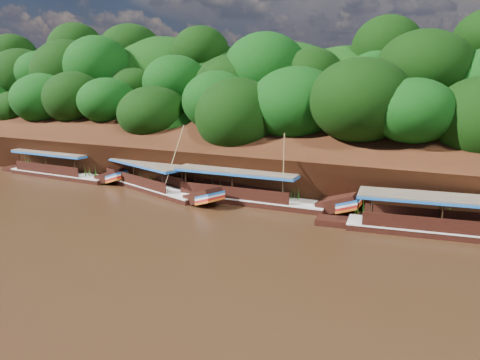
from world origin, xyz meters
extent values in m
plane|color=black|center=(0.00, 0.00, 0.00)|extent=(160.00, 160.00, 0.00)
cube|color=black|center=(0.00, 16.00, 3.50)|extent=(120.00, 16.12, 13.64)
cube|color=black|center=(0.00, 26.00, 0.00)|extent=(120.00, 24.00, 12.00)
ellipsoid|color=#103709|center=(-36.00, 14.00, 3.20)|extent=(16.00, 8.00, 6.00)
ellipsoid|color=#103709|center=(-30.00, 22.00, 9.00)|extent=(20.00, 10.00, 8.00)
ellipsoid|color=#103709|center=(-6.00, 15.00, 3.50)|extent=(18.00, 8.00, 6.40)
ellipsoid|color=#103709|center=(0.00, 23.00, 9.20)|extent=(24.00, 11.00, 8.40)
cube|color=black|center=(12.96, 6.77, 0.00)|extent=(13.28, 3.93, 0.92)
cube|color=silver|center=(12.96, 6.77, 0.44)|extent=(13.29, 4.00, 0.10)
cube|color=brown|center=(12.15, 6.66, 2.47)|extent=(10.51, 3.90, 0.12)
cube|color=#1B5CB3|center=(12.15, 6.66, 2.34)|extent=(10.51, 3.90, 0.18)
cube|color=black|center=(-2.22, 8.25, 0.00)|extent=(13.03, 2.77, 0.97)
cube|color=silver|center=(-2.22, 8.25, 0.46)|extent=(13.03, 2.84, 0.11)
cube|color=black|center=(5.07, 8.47, 0.76)|extent=(3.13, 1.88, 1.83)
cube|color=#1B5CB3|center=(5.88, 8.50, 1.08)|extent=(1.65, 1.90, 0.66)
cube|color=red|center=(5.88, 8.50, 0.71)|extent=(1.65, 1.90, 0.66)
cube|color=brown|center=(-3.03, 8.23, 2.60)|extent=(10.23, 3.04, 0.13)
cube|color=#1B5CB3|center=(-3.03, 8.23, 2.47)|extent=(10.23, 3.04, 0.19)
cylinder|color=tan|center=(1.04, 7.70, 3.25)|extent=(0.68, 1.52, 5.32)
cube|color=black|center=(-12.01, 8.41, 0.00)|extent=(13.23, 6.42, 0.90)
cube|color=silver|center=(-12.01, 8.41, 0.43)|extent=(13.26, 6.49, 0.10)
cube|color=black|center=(-4.98, 5.97, 0.70)|extent=(3.48, 2.58, 1.78)
cube|color=#1B5CB3|center=(-4.19, 5.70, 1.00)|extent=(2.10, 2.16, 0.66)
cube|color=red|center=(-4.19, 5.70, 0.66)|extent=(2.10, 2.16, 0.66)
cube|color=brown|center=(-12.80, 8.68, 2.42)|extent=(10.63, 5.80, 0.12)
cube|color=#1B5CB3|center=(-12.80, 8.68, 2.30)|extent=(10.63, 5.80, 0.18)
cylinder|color=tan|center=(-8.29, 6.91, 3.35)|extent=(1.79, 0.85, 5.51)
cube|color=black|center=(-23.35, 8.84, 0.00)|extent=(12.06, 2.54, 0.93)
cube|color=silver|center=(-23.35, 8.84, 0.45)|extent=(12.07, 2.61, 0.10)
cube|color=black|center=(-16.59, 8.69, 0.73)|extent=(2.90, 1.77, 1.72)
cube|color=#1B5CB3|center=(-15.84, 8.68, 1.04)|extent=(1.52, 1.81, 0.62)
cube|color=red|center=(-15.84, 8.68, 0.68)|extent=(1.52, 1.81, 0.62)
cube|color=brown|center=(-24.10, 8.86, 2.50)|extent=(9.46, 2.83, 0.12)
cube|color=#1B5CB3|center=(-24.10, 8.86, 2.37)|extent=(9.46, 2.83, 0.19)
cone|color=#226218|center=(-28.21, 9.28, 0.99)|extent=(1.50, 1.50, 1.98)
cone|color=#226218|center=(-19.24, 8.91, 0.80)|extent=(1.50, 1.50, 1.60)
cone|color=#226218|center=(-13.14, 9.33, 0.85)|extent=(1.50, 1.50, 1.70)
cone|color=#226218|center=(-5.24, 9.26, 0.74)|extent=(1.50, 1.50, 1.47)
cone|color=#226218|center=(1.35, 9.53, 0.92)|extent=(1.50, 1.50, 1.85)
cone|color=#226218|center=(6.78, 9.58, 1.12)|extent=(1.50, 1.50, 2.23)
cone|color=#226218|center=(12.70, 9.80, 0.74)|extent=(1.50, 1.50, 1.49)
camera|label=1|loc=(13.34, -24.49, 9.87)|focal=35.00mm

